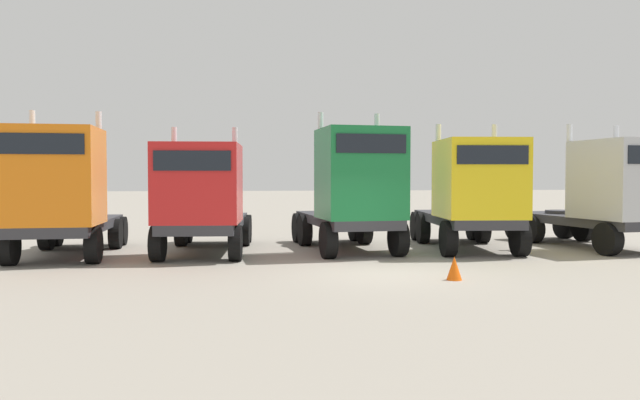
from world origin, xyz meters
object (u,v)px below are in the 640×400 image
semi_truck_green (354,190)px  semi_truck_silver (611,193)px  semi_truck_yellow (473,193)px  semi_truck_orange (61,192)px  traffic_cone_near (454,268)px  semi_truck_red (202,198)px

semi_truck_green → semi_truck_silver: (8.53, -0.53, -0.11)m
semi_truck_yellow → semi_truck_silver: size_ratio=1.00×
semi_truck_orange → semi_truck_yellow: semi_truck_orange is taller
semi_truck_orange → semi_truck_green: (8.78, 0.11, 0.05)m
semi_truck_silver → traffic_cone_near: bearing=-63.3°
semi_truck_orange → traffic_cone_near: size_ratio=10.76×
traffic_cone_near → semi_truck_silver: bearing=33.0°
semi_truck_yellow → semi_truck_green: bearing=-86.3°
semi_truck_orange → semi_truck_silver: bearing=88.1°
semi_truck_red → traffic_cone_near: size_ratio=11.64×
semi_truck_green → traffic_cone_near: 5.68m
semi_truck_orange → semi_truck_yellow: 12.66m
semi_truck_green → semi_truck_silver: semi_truck_green is taller
semi_truck_orange → traffic_cone_near: (10.02, -5.16, -1.69)m
semi_truck_red → semi_truck_silver: 13.28m
semi_truck_orange → traffic_cone_near: semi_truck_orange is taller
semi_truck_green → semi_truck_yellow: semi_truck_green is taller
semi_truck_orange → traffic_cone_near: bearing=62.3°
semi_truck_red → traffic_cone_near: semi_truck_red is taller
traffic_cone_near → semi_truck_red: bearing=138.2°
semi_truck_red → semi_truck_silver: semi_truck_silver is taller
semi_truck_orange → semi_truck_silver: (17.31, -0.43, -0.07)m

